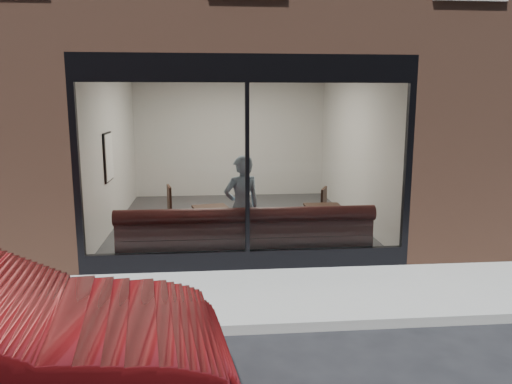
{
  "coord_description": "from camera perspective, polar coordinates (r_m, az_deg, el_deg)",
  "views": [
    {
      "loc": [
        -0.55,
        -5.21,
        2.57
      ],
      "look_at": [
        0.16,
        2.4,
        1.14
      ],
      "focal_mm": 35.0,
      "sensor_mm": 36.0,
      "label": 1
    }
  ],
  "objects": [
    {
      "name": "host_building_pier_right",
      "position": [
        13.93,
        12.72,
        6.35
      ],
      "size": [
        2.5,
        12.0,
        3.2
      ],
      "primitive_type": "cube",
      "color": "brown",
      "rests_on": "ground"
    },
    {
      "name": "storefront_glass",
      "position": [
        7.33,
        -0.99,
        2.59
      ],
      "size": [
        4.8,
        0.0,
        4.8
      ],
      "primitive_type": "plane",
      "rotation": [
        1.57,
        0.0,
        0.0
      ],
      "color": "white",
      "rests_on": "storefront_kick"
    },
    {
      "name": "ground",
      "position": [
        5.84,
        0.63,
        -15.52
      ],
      "size": [
        120.0,
        120.0,
        0.0
      ],
      "primitive_type": "plane",
      "color": "black",
      "rests_on": "ground"
    },
    {
      "name": "storefront_mullion",
      "position": [
        7.36,
        -1.01,
        2.62
      ],
      "size": [
        0.06,
        0.1,
        2.5
      ],
      "primitive_type": "cube",
      "color": "black",
      "rests_on": "storefront_kick"
    },
    {
      "name": "cafe_ceiling",
      "position": [
        10.25,
        -2.33,
        14.06
      ],
      "size": [
        6.0,
        6.0,
        0.0
      ],
      "primitive_type": "plane",
      "rotation": [
        3.14,
        0.0,
        0.0
      ],
      "color": "white",
      "rests_on": "host_building_upper"
    },
    {
      "name": "cafe_wall_right",
      "position": [
        10.7,
        11.23,
        5.19
      ],
      "size": [
        0.0,
        6.0,
        6.0
      ],
      "primitive_type": "plane",
      "rotation": [
        1.57,
        0.0,
        -1.57
      ],
      "color": "silver",
      "rests_on": "ground"
    },
    {
      "name": "cafe_wall_back",
      "position": [
        13.25,
        -2.98,
        6.38
      ],
      "size": [
        5.0,
        0.0,
        5.0
      ],
      "primitive_type": "plane",
      "rotation": [
        1.57,
        0.0,
        0.0
      ],
      "color": "silver",
      "rests_on": "ground"
    },
    {
      "name": "wall_poster",
      "position": [
        9.87,
        -16.45,
        3.86
      ],
      "size": [
        0.02,
        0.65,
        0.87
      ],
      "primitive_type": "cube",
      "color": "white",
      "rests_on": "cafe_wall_left"
    },
    {
      "name": "sidewalk_near",
      "position": [
        6.74,
        -0.27,
        -11.75
      ],
      "size": [
        40.0,
        2.0,
        0.01
      ],
      "primitive_type": "cube",
      "color": "gray",
      "rests_on": "ground"
    },
    {
      "name": "person",
      "position": [
        8.09,
        -1.63,
        -1.74
      ],
      "size": [
        0.72,
        0.59,
        1.69
      ],
      "primitive_type": "imported",
      "rotation": [
        0.0,
        0.0,
        3.49
      ],
      "color": "#87A1B6",
      "rests_on": "cafe_floor"
    },
    {
      "name": "kerb_near",
      "position": [
        5.77,
        0.69,
        -15.2
      ],
      "size": [
        40.0,
        0.1,
        0.12
      ],
      "primitive_type": "cube",
      "color": "gray",
      "rests_on": "ground"
    },
    {
      "name": "host_building_pier_left",
      "position": [
        13.63,
        -19.02,
        5.94
      ],
      "size": [
        2.5,
        12.0,
        3.2
      ],
      "primitive_type": "cube",
      "color": "brown",
      "rests_on": "ground"
    },
    {
      "name": "cafe_floor",
      "position": [
        10.54,
        -2.2,
        -3.41
      ],
      "size": [
        6.0,
        6.0,
        0.0
      ],
      "primitive_type": "plane",
      "color": "#2D2D30",
      "rests_on": "ground"
    },
    {
      "name": "host_building_backfill",
      "position": [
        16.25,
        -3.43,
        7.16
      ],
      "size": [
        5.0,
        6.0,
        3.2
      ],
      "primitive_type": "cube",
      "color": "brown",
      "rests_on": "ground"
    },
    {
      "name": "cafe_chair_right",
      "position": [
        9.49,
        6.55,
        -3.68
      ],
      "size": [
        0.56,
        0.56,
        0.04
      ],
      "primitive_type": "cube",
      "rotation": [
        0.0,
        0.0,
        2.74
      ],
      "color": "black",
      "rests_on": "cafe_floor"
    },
    {
      "name": "storefront_header",
      "position": [
        7.3,
        -1.05,
        13.97
      ],
      "size": [
        5.0,
        0.1,
        0.4
      ],
      "primitive_type": "cube",
      "color": "black",
      "rests_on": "host_building_upper"
    },
    {
      "name": "banquette",
      "position": [
        8.03,
        -1.19,
        -6.38
      ],
      "size": [
        4.0,
        0.55,
        0.45
      ],
      "primitive_type": "cube",
      "color": "#3A1615",
      "rests_on": "cafe_floor"
    },
    {
      "name": "cafe_table_right",
      "position": [
        8.64,
        7.76,
        -1.74
      ],
      "size": [
        0.62,
        0.62,
        0.04
      ],
      "primitive_type": "cube",
      "rotation": [
        0.0,
        0.0,
        -0.02
      ],
      "color": "black",
      "rests_on": "cafe_floor"
    },
    {
      "name": "cafe_chair_left",
      "position": [
        9.72,
        -10.91,
        -3.47
      ],
      "size": [
        0.49,
        0.49,
        0.04
      ],
      "primitive_type": "cube",
      "rotation": [
        0.0,
        0.0,
        3.34
      ],
      "color": "black",
      "rests_on": "cafe_floor"
    },
    {
      "name": "cafe_wall_left",
      "position": [
        10.44,
        -16.09,
        4.85
      ],
      "size": [
        0.0,
        6.0,
        6.0
      ],
      "primitive_type": "plane",
      "rotation": [
        1.57,
        0.0,
        1.57
      ],
      "color": "silver",
      "rests_on": "ground"
    },
    {
      "name": "storefront_kick",
      "position": [
        7.68,
        -0.97,
        -7.78
      ],
      "size": [
        5.0,
        0.1,
        0.3
      ],
      "primitive_type": "cube",
      "color": "black",
      "rests_on": "ground"
    },
    {
      "name": "cafe_table_left",
      "position": [
        8.5,
        -5.14,
        -1.88
      ],
      "size": [
        0.68,
        0.68,
        0.04
      ],
      "primitive_type": "cube",
      "rotation": [
        0.0,
        0.0,
        0.21
      ],
      "color": "black",
      "rests_on": "cafe_floor"
    }
  ]
}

